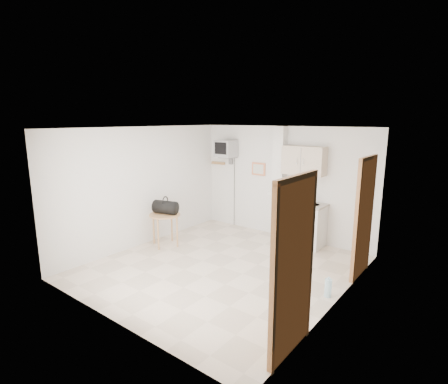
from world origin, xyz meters
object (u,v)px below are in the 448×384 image
Objects in this scene: round_table at (165,218)px; crt_television at (226,149)px; water_bottle at (328,288)px; duffel_bag at (165,207)px.

crt_television is at bearing 83.88° from round_table.
water_bottle is at bearing -28.99° from crt_television.
round_table is (-0.20, -1.87, -1.33)m from crt_television.
crt_television is 3.11× the size of round_table.
round_table is 1.23× the size of duffel_bag.
duffel_bag is 1.77× the size of water_bottle.
crt_television is 3.84× the size of duffel_bag.
duffel_bag reaches higher than water_bottle.
crt_television is 6.79× the size of water_bottle.
round_table is 2.18× the size of water_bottle.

